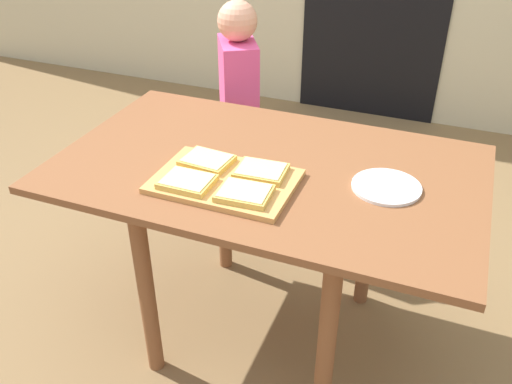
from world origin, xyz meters
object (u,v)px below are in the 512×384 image
dining_table (267,192)px  pizza_slice_far_left (207,160)px  plate_white_right (387,186)px  pizza_slice_near_right (244,193)px  cutting_board (225,181)px  pizza_slice_near_left (187,181)px  child_left (239,110)px  pizza_slice_far_right (261,171)px

dining_table → pizza_slice_far_left: size_ratio=8.39×
plate_white_right → pizza_slice_near_right: bearing=-148.5°
cutting_board → plate_white_right: bearing=19.1°
cutting_board → pizza_slice_far_left: pizza_slice_far_left is taller
pizza_slice_near_left → pizza_slice_far_left: bearing=90.7°
pizza_slice_near_left → child_left: child_left is taller
dining_table → pizza_slice_near_left: bearing=-126.8°
pizza_slice_near_left → pizza_slice_far_left: 0.13m
pizza_slice_near_right → cutting_board: bearing=144.5°
pizza_slice_far_right → pizza_slice_near_right: (0.00, -0.13, 0.00)m
pizza_slice_far_right → pizza_slice_far_left: same height
pizza_slice_near_left → plate_white_right: bearing=22.6°
dining_table → child_left: (-0.35, 0.60, -0.02)m
plate_white_right → child_left: 0.94m
cutting_board → pizza_slice_far_left: bearing=143.9°
pizza_slice_near_left → pizza_slice_near_right: size_ratio=0.96×
pizza_slice_far_right → pizza_slice_near_right: 0.13m
pizza_slice_far_right → pizza_slice_near_left: (-0.17, -0.13, 0.00)m
pizza_slice_far_right → plate_white_right: (0.35, 0.09, -0.02)m
pizza_slice_far_right → plate_white_right: size_ratio=0.76×
dining_table → cutting_board: 0.20m
pizza_slice_near_left → pizza_slice_far_right: bearing=37.4°
pizza_slice_far_left → child_left: 0.72m
pizza_slice_far_left → plate_white_right: pizza_slice_far_left is taller
pizza_slice_far_right → dining_table: bearing=97.7°
pizza_slice_near_right → plate_white_right: size_ratio=0.77×
pizza_slice_far_right → child_left: (-0.37, 0.68, -0.15)m
pizza_slice_far_left → plate_white_right: bearing=9.5°
dining_table → child_left: bearing=120.6°
pizza_slice_far_right → plate_white_right: bearing=13.8°
child_left → pizza_slice_far_left: bearing=-74.4°
dining_table → pizza_slice_near_left: size_ratio=8.94×
pizza_slice_far_right → cutting_board: bearing=-143.0°
dining_table → child_left: child_left is taller
dining_table → plate_white_right: size_ratio=6.54×
dining_table → pizza_slice_near_left: 0.30m
dining_table → plate_white_right: (0.36, 0.00, 0.10)m
cutting_board → child_left: (-0.28, 0.75, -0.13)m
cutting_board → pizza_slice_near_left: 0.11m
pizza_slice_far_right → child_left: child_left is taller
cutting_board → child_left: 0.81m
pizza_slice_far_right → pizza_slice_near_left: bearing=-142.6°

